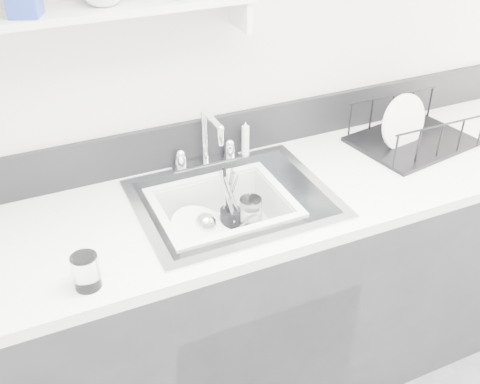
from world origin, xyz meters
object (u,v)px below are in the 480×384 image
counter_run (235,301)px  wash_tub (223,222)px  dish_rack (414,125)px  sink (234,221)px

counter_run → wash_tub: 0.38m
counter_run → dish_rack: (0.79, 0.08, 0.54)m
counter_run → sink: sink is taller
wash_tub → sink: bearing=-3.0°
counter_run → sink: (0.00, 0.00, 0.37)m
dish_rack → sink: bearing=176.5°
sink → dish_rack: dish_rack is taller
counter_run → wash_tub: bearing=177.0°
sink → dish_rack: size_ratio=1.46×
wash_tub → dish_rack: (0.83, 0.08, 0.16)m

